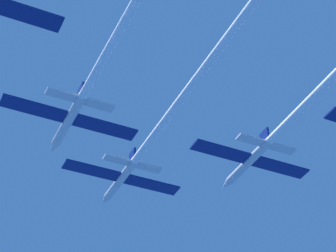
{
  "coord_description": "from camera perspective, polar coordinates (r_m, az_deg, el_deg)",
  "views": [
    {
      "loc": [
        -33.77,
        -90.89,
        -60.16
      ],
      "look_at": [
        -0.25,
        -18.34,
        0.16
      ],
      "focal_mm": 72.78,
      "sensor_mm": 36.0,
      "label": 1
    }
  ],
  "objects": [
    {
      "name": "jet_right_wing",
      "position": [
        98.53,
        10.99,
        1.32
      ],
      "size": [
        20.13,
        55.28,
        3.33
      ],
      "color": "silver"
    },
    {
      "name": "jet_lead",
      "position": [
        100.11,
        -0.19,
        0.53
      ],
      "size": [
        20.13,
        63.46,
        3.33
      ],
      "color": "silver"
    },
    {
      "name": "jet_left_wing",
      "position": [
        85.2,
        -4.28,
        7.62
      ],
      "size": [
        20.13,
        66.13,
        3.33
      ],
      "color": "silver"
    }
  ]
}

